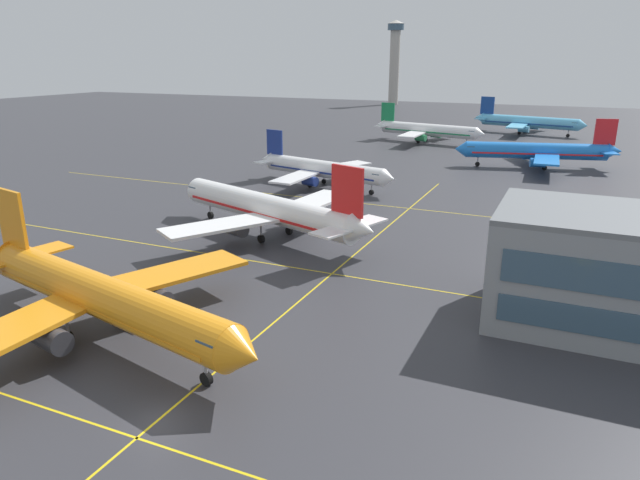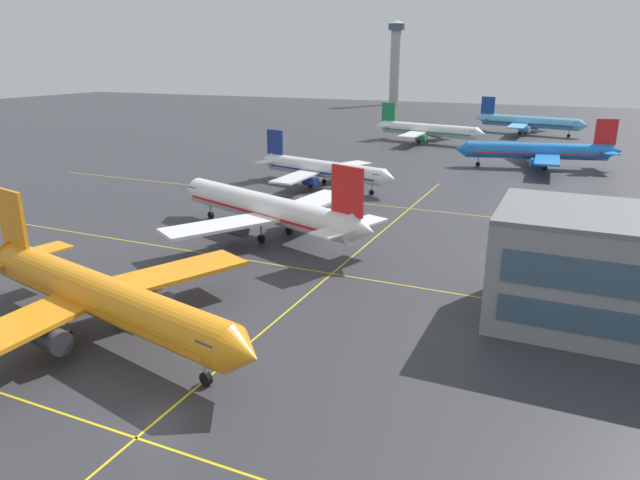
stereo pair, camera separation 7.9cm
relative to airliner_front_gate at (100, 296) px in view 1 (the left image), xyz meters
name	(u,v)px [view 1 (the left image)]	position (x,y,z in m)	size (l,w,h in m)	color
ground_plane	(157,421)	(12.56, -8.21, -3.98)	(600.00, 600.00, 0.00)	#333338
airliner_front_gate	(100,296)	(0.00, 0.00, 0.00)	(37.23, 31.62, 11.65)	orange
airliner_second_row	(268,209)	(-1.32, 32.71, 0.06)	(37.01, 31.67, 11.84)	white
airliner_third_row	(322,169)	(-7.73, 65.70, -0.55)	(31.97, 27.20, 10.04)	white
airliner_far_left_stand	(538,151)	(28.85, 103.46, -0.13)	(35.82, 30.50, 11.27)	blue
airliner_far_right_stand	(427,130)	(-3.99, 133.09, -0.24)	(34.94, 29.70, 10.95)	white
airliner_distant_taxiway	(527,122)	(21.10, 166.31, -0.08)	(36.44, 30.98, 11.43)	#5BB7E5
taxiway_markings	(332,274)	(12.56, 22.93, -3.98)	(153.68, 109.35, 0.01)	yellow
control_tower	(395,57)	(-56.10, 268.29, 20.36)	(8.82, 8.82, 42.38)	#ADA89E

